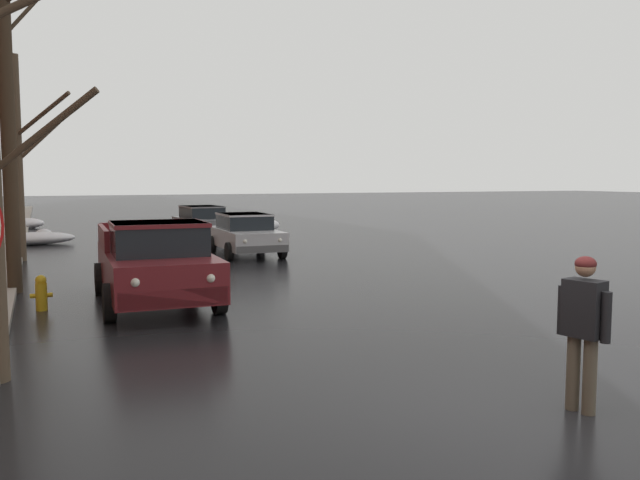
# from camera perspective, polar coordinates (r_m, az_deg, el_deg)

# --- Properties ---
(ground_plane) EXTENTS (200.00, 200.00, 0.00)m
(ground_plane) POSITION_cam_1_polar(r_m,az_deg,el_deg) (7.54, 15.69, -15.07)
(ground_plane) COLOR black
(snow_bank_near_corner_left) EXTENTS (2.97, 1.28, 0.60)m
(snow_bank_near_corner_left) POSITION_cam_1_polar(r_m,az_deg,el_deg) (28.12, -23.56, 0.15)
(snow_bank_near_corner_left) COLOR white
(snow_bank_near_corner_left) RESTS_ON ground
(snow_bank_along_left_kerb) EXTENTS (2.80, 1.46, 0.83)m
(snow_bank_along_left_kerb) POSITION_cam_1_polar(r_m,az_deg,el_deg) (30.62, -6.10, 1.24)
(snow_bank_along_left_kerb) COLOR white
(snow_bank_along_left_kerb) RESTS_ON ground
(snow_bank_mid_block_left) EXTENTS (1.95, 1.30, 0.60)m
(snow_bank_mid_block_left) POSITION_cam_1_polar(r_m,az_deg,el_deg) (37.27, -24.49, 1.34)
(snow_bank_mid_block_left) COLOR white
(snow_bank_mid_block_left) RESTS_ON ground
(bare_tree_second_along_sidewalk) EXTENTS (2.82, 2.39, 7.49)m
(bare_tree_second_along_sidewalk) POSITION_cam_1_polar(r_m,az_deg,el_deg) (16.41, -25.71, 9.77)
(bare_tree_second_along_sidewalk) COLOR #382B1E
(bare_tree_second_along_sidewalk) RESTS_ON ground
(bare_tree_mid_block) EXTENTS (3.88, 1.84, 6.67)m
(bare_tree_mid_block) POSITION_cam_1_polar(r_m,az_deg,el_deg) (22.55, -25.10, 7.27)
(bare_tree_mid_block) COLOR #4C3D2D
(bare_tree_mid_block) RESTS_ON ground
(pickup_truck_maroon_approaching_near_lane) EXTENTS (2.36, 5.18, 1.76)m
(pickup_truck_maroon_approaching_near_lane) POSITION_cam_1_polar(r_m,az_deg,el_deg) (13.90, -14.22, -1.91)
(pickup_truck_maroon_approaching_near_lane) COLOR maroon
(pickup_truck_maroon_approaching_near_lane) RESTS_ON ground
(sedan_silver_parked_kerbside_close) EXTENTS (2.04, 4.12, 1.42)m
(sedan_silver_parked_kerbside_close) POSITION_cam_1_polar(r_m,az_deg,el_deg) (22.25, -6.55, 0.58)
(sedan_silver_parked_kerbside_close) COLOR #B7B7BC
(sedan_silver_parked_kerbside_close) RESTS_ON ground
(sedan_grey_parked_kerbside_mid) EXTENTS (2.14, 4.08, 1.42)m
(sedan_grey_parked_kerbside_mid) POSITION_cam_1_polar(r_m,az_deg,el_deg) (28.63, -10.20, 1.60)
(sedan_grey_parked_kerbside_mid) COLOR slate
(sedan_grey_parked_kerbside_mid) RESTS_ON ground
(pedestrian_with_coffee) EXTENTS (0.45, 0.64, 1.76)m
(pedestrian_with_coffee) POSITION_cam_1_polar(r_m,az_deg,el_deg) (7.85, 22.06, -6.59)
(pedestrian_with_coffee) COLOR brown
(pedestrian_with_coffee) RESTS_ON ground
(fire_hydrant) EXTENTS (0.42, 0.22, 0.71)m
(fire_hydrant) POSITION_cam_1_polar(r_m,az_deg,el_deg) (14.06, -23.20, -4.26)
(fire_hydrant) COLOR gold
(fire_hydrant) RESTS_ON ground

